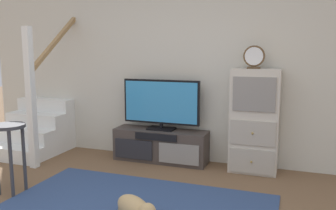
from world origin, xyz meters
TOP-DOWN VIEW (x-y plane):
  - back_wall at (0.00, 2.46)m, footprint 6.40×0.12m
  - media_console at (-0.30, 2.19)m, footprint 1.28×0.38m
  - television at (-0.30, 2.22)m, footprint 1.07×0.22m
  - side_cabinet at (0.94, 2.20)m, footprint 0.58×0.38m
  - desk_clock at (0.91, 2.19)m, footprint 0.25×0.08m
  - staircase at (-2.24, 2.20)m, footprint 1.00×1.36m
  - bar_stool_near at (-1.40, 0.64)m, footprint 0.34×0.34m
  - dog at (0.10, 0.51)m, footprint 0.49×0.40m

SIDE VIEW (x-z plane):
  - dog at x=0.10m, z-range 0.00..0.23m
  - media_console at x=-0.30m, z-range 0.00..0.44m
  - staircase at x=-2.24m, z-range -0.73..1.47m
  - bar_stool_near at x=-1.40m, z-range 0.18..0.92m
  - side_cabinet at x=0.94m, z-range 0.00..1.28m
  - television at x=-0.30m, z-range 0.46..1.14m
  - back_wall at x=0.00m, z-range 0.00..2.70m
  - desk_clock at x=0.91m, z-range 1.29..1.56m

